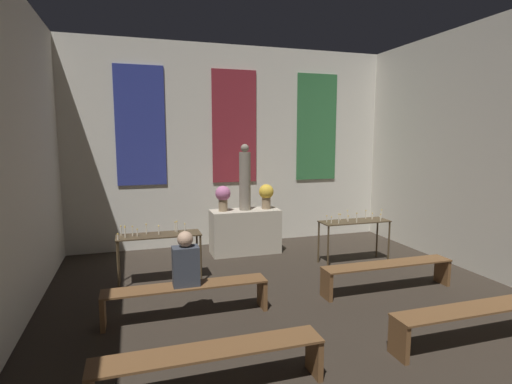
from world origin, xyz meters
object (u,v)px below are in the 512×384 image
(altar, at_px, (245,231))
(candle_rack_right, at_px, (354,226))
(flower_vase_right, at_px, (266,194))
(pew_third_right, at_px, (477,316))
(statue, at_px, (245,179))
(candle_rack_left, at_px, (159,241))
(pew_back_right, at_px, (388,270))
(pew_third_left, at_px, (211,361))
(person_seated, at_px, (186,261))
(flower_vase_left, at_px, (223,196))
(pew_back_left, at_px, (187,293))

(altar, bearing_deg, candle_rack_right, -34.56)
(flower_vase_right, distance_m, pew_third_right, 4.81)
(statue, height_order, candle_rack_right, statue)
(candle_rack_left, distance_m, pew_third_right, 4.83)
(altar, bearing_deg, pew_back_right, -59.80)
(candle_rack_left, relative_size, pew_third_left, 0.62)
(candle_rack_left, bearing_deg, person_seated, -79.78)
(pew_third_left, xyz_separation_m, person_seated, (-0.01, 1.77, 0.46))
(flower_vase_left, bearing_deg, statue, 0.00)
(flower_vase_right, distance_m, candle_rack_right, 2.00)
(pew_back_left, bearing_deg, flower_vase_left, 67.73)
(flower_vase_right, height_order, candle_rack_right, flower_vase_right)
(flower_vase_right, xyz_separation_m, pew_third_right, (1.15, -4.58, -0.92))
(statue, bearing_deg, flower_vase_right, 0.00)
(flower_vase_right, bearing_deg, pew_back_right, -67.73)
(altar, distance_m, candle_rack_right, 2.32)
(pew_third_left, bearing_deg, pew_back_left, 90.00)
(flower_vase_left, xyz_separation_m, candle_rack_left, (-1.42, -1.30, -0.53))
(flower_vase_right, height_order, candle_rack_left, flower_vase_right)
(flower_vase_left, xyz_separation_m, pew_back_left, (-1.15, -2.80, -0.92))
(pew_third_left, xyz_separation_m, pew_back_left, (0.00, 1.77, 0.00))
(statue, relative_size, person_seated, 1.85)
(statue, height_order, person_seated, statue)
(statue, distance_m, person_seated, 3.34)
(candle_rack_left, xyz_separation_m, candle_rack_right, (3.80, -0.00, -0.00))
(flower_vase_left, bearing_deg, flower_vase_right, 0.00)
(statue, distance_m, candle_rack_right, 2.46)
(candle_rack_left, bearing_deg, pew_back_left, -79.57)
(flower_vase_right, xyz_separation_m, person_seated, (-2.12, -2.80, -0.46))
(altar, height_order, pew_third_left, altar)
(flower_vase_left, bearing_deg, pew_back_right, -52.98)
(pew_third_left, bearing_deg, candle_rack_right, 42.82)
(flower_vase_right, distance_m, candle_rack_left, 2.77)
(candle_rack_right, bearing_deg, pew_third_right, -94.67)
(statue, bearing_deg, flower_vase_left, 180.00)
(candle_rack_left, xyz_separation_m, person_seated, (0.27, -1.50, 0.06))
(pew_third_right, bearing_deg, statue, 109.61)
(flower_vase_right, height_order, person_seated, flower_vase_right)
(candle_rack_left, relative_size, pew_back_left, 0.62)
(statue, distance_m, pew_third_left, 5.02)
(pew_third_left, relative_size, pew_back_right, 1.00)
(pew_back_right, bearing_deg, pew_back_left, 180.00)
(flower_vase_left, distance_m, pew_third_left, 4.81)
(altar, height_order, flower_vase_right, flower_vase_right)
(pew_third_right, bearing_deg, candle_rack_right, 85.33)
(pew_back_left, bearing_deg, statue, 59.80)
(altar, bearing_deg, statue, 0.00)
(flower_vase_left, relative_size, flower_vase_right, 1.00)
(altar, xyz_separation_m, candle_rack_right, (1.90, -1.31, 0.27))
(altar, relative_size, person_seated, 1.94)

